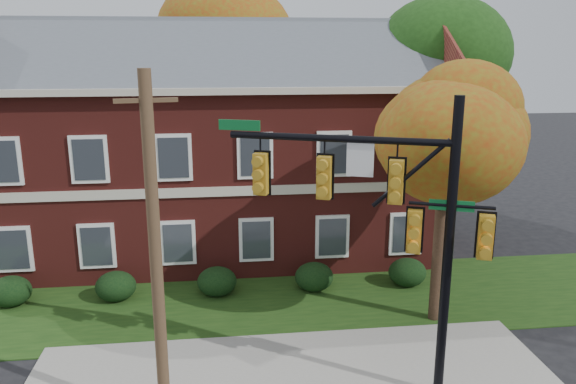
{
  "coord_description": "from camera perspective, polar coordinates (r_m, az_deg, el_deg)",
  "views": [
    {
      "loc": [
        -1.71,
        -11.98,
        8.56
      ],
      "look_at": [
        0.1,
        3.0,
        4.69
      ],
      "focal_mm": 35.0,
      "sensor_mm": 36.0,
      "label": 1
    }
  ],
  "objects": [
    {
      "name": "sidewalk",
      "position": [
        15.63,
        0.55,
        -18.66
      ],
      "size": [
        14.0,
        5.0,
        0.08
      ],
      "primitive_type": "cube",
      "color": "gray",
      "rests_on": "ground"
    },
    {
      "name": "grass_strip",
      "position": [
        19.98,
        -1.34,
        -10.92
      ],
      "size": [
        30.0,
        6.0,
        0.04
      ],
      "primitive_type": "cube",
      "color": "#193811",
      "rests_on": "ground"
    },
    {
      "name": "apartment_building",
      "position": [
        24.2,
        -7.54,
        5.78
      ],
      "size": [
        18.8,
        8.8,
        9.74
      ],
      "color": "maroon",
      "rests_on": "ground"
    },
    {
      "name": "hedge_far_left",
      "position": [
        21.61,
        -26.37,
        -9.03
      ],
      "size": [
        1.4,
        1.26,
        1.05
      ],
      "primitive_type": "ellipsoid",
      "color": "black",
      "rests_on": "ground"
    },
    {
      "name": "hedge_left",
      "position": [
        20.69,
        -17.09,
        -9.14
      ],
      "size": [
        1.4,
        1.26,
        1.05
      ],
      "primitive_type": "ellipsoid",
      "color": "black",
      "rests_on": "ground"
    },
    {
      "name": "hedge_center",
      "position": [
        20.34,
        -7.23,
        -9.0
      ],
      "size": [
        1.4,
        1.26,
        1.05
      ],
      "primitive_type": "ellipsoid",
      "color": "black",
      "rests_on": "ground"
    },
    {
      "name": "hedge_right",
      "position": [
        20.59,
        2.66,
        -8.6
      ],
      "size": [
        1.4,
        1.26,
        1.05
      ],
      "primitive_type": "ellipsoid",
      "color": "black",
      "rests_on": "ground"
    },
    {
      "name": "hedge_far_right",
      "position": [
        21.42,
        12.03,
        -7.98
      ],
      "size": [
        1.4,
        1.26,
        1.05
      ],
      "primitive_type": "ellipsoid",
      "color": "black",
      "rests_on": "ground"
    },
    {
      "name": "tree_near_right",
      "position": [
        17.4,
        16.79,
        7.54
      ],
      "size": [
        4.5,
        4.25,
        8.58
      ],
      "color": "black",
      "rests_on": "ground"
    },
    {
      "name": "tree_right_rear",
      "position": [
        27.14,
        17.53,
        12.82
      ],
      "size": [
        6.3,
        5.95,
        10.62
      ],
      "color": "black",
      "rests_on": "ground"
    },
    {
      "name": "tree_far_rear",
      "position": [
        31.8,
        -5.17,
        14.84
      ],
      "size": [
        6.84,
        6.46,
        11.52
      ],
      "color": "black",
      "rests_on": "ground"
    },
    {
      "name": "traffic_signal",
      "position": [
        13.68,
        10.49,
        -2.3
      ],
      "size": [
        6.35,
        2.69,
        7.56
      ],
      "rotation": [
        0.0,
        0.0,
        -0.38
      ],
      "color": "gray",
      "rests_on": "ground"
    },
    {
      "name": "utility_pole",
      "position": [
        12.53,
        -13.28,
        -6.63
      ],
      "size": [
        1.27,
        0.32,
        8.18
      ],
      "rotation": [
        0.0,
        0.0,
        0.18
      ],
      "color": "#503B25",
      "rests_on": "ground"
    }
  ]
}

